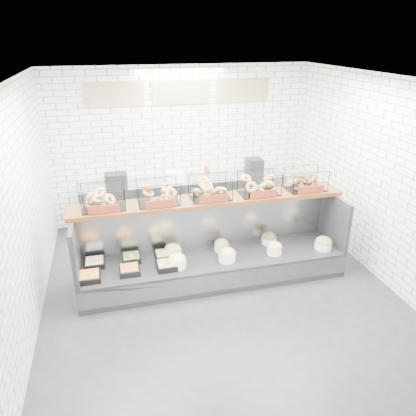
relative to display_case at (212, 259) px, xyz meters
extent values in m
plane|color=black|center=(0.01, -0.34, -0.33)|extent=(5.50, 5.50, 0.00)
cube|color=white|center=(0.01, 2.41, 1.17)|extent=(5.00, 0.02, 3.00)
cube|color=white|center=(-2.49, -0.34, 1.17)|extent=(0.02, 5.50, 3.00)
cube|color=white|center=(2.51, -0.34, 1.17)|extent=(0.02, 5.50, 3.00)
cube|color=white|center=(0.01, -0.34, 2.67)|extent=(5.00, 5.50, 0.02)
cube|color=tan|center=(-1.19, 2.38, 2.17)|extent=(1.05, 0.03, 0.42)
cube|color=tan|center=(0.01, 2.38, 2.17)|extent=(1.05, 0.03, 0.42)
cube|color=tan|center=(1.21, 2.38, 2.17)|extent=(1.05, 0.03, 0.42)
cube|color=black|center=(0.01, -0.04, -0.13)|extent=(4.00, 0.90, 0.40)
cube|color=#93969B|center=(0.01, -0.48, -0.11)|extent=(4.00, 0.03, 0.28)
cube|color=#93969B|center=(0.01, 0.37, 0.47)|extent=(4.00, 0.08, 0.80)
cube|color=black|center=(-1.96, -0.04, 0.47)|extent=(0.06, 0.90, 0.80)
cube|color=black|center=(1.98, -0.04, 0.47)|extent=(0.06, 0.90, 0.80)
cube|color=black|center=(-1.81, -0.24, 0.11)|extent=(0.30, 0.30, 0.08)
cube|color=orange|center=(-1.81, -0.24, 0.15)|extent=(0.25, 0.25, 0.04)
cube|color=#EDEE53|center=(-1.81, -0.35, 0.20)|extent=(0.06, 0.01, 0.08)
cube|color=black|center=(-1.74, 0.12, 0.11)|extent=(0.29, 0.29, 0.08)
cube|color=white|center=(-1.74, 0.12, 0.15)|extent=(0.24, 0.24, 0.04)
cube|color=#EDEE53|center=(-1.74, 0.01, 0.20)|extent=(0.06, 0.01, 0.08)
cube|color=black|center=(-1.26, -0.20, 0.11)|extent=(0.29, 0.29, 0.08)
cube|color=#C36E29|center=(-1.26, -0.20, 0.15)|extent=(0.24, 0.24, 0.04)
cube|color=#EDEE53|center=(-1.26, -0.30, 0.20)|extent=(0.06, 0.01, 0.08)
cube|color=black|center=(-1.21, 0.13, 0.11)|extent=(0.27, 0.27, 0.08)
cube|color=#73974C|center=(-1.21, 0.13, 0.15)|extent=(0.23, 0.23, 0.04)
cube|color=#EDEE53|center=(-1.21, 0.03, 0.20)|extent=(0.06, 0.01, 0.08)
cube|color=black|center=(-0.73, -0.21, 0.11)|extent=(0.29, 0.29, 0.08)
cube|color=tan|center=(-0.73, -0.21, 0.15)|extent=(0.24, 0.24, 0.04)
cube|color=#EDEE53|center=(-0.73, -0.31, 0.20)|extent=(0.06, 0.01, 0.08)
cube|color=black|center=(-0.73, 0.09, 0.11)|extent=(0.27, 0.27, 0.08)
cube|color=#D7B284|center=(-0.73, 0.09, 0.15)|extent=(0.23, 0.23, 0.04)
cube|color=#EDEE53|center=(-0.73, -0.01, 0.20)|extent=(0.06, 0.01, 0.08)
cylinder|color=white|center=(-0.58, -0.21, 0.13)|extent=(0.26, 0.26, 0.11)
ellipsoid|color=#EFE67A|center=(-0.58, -0.21, 0.19)|extent=(0.26, 0.26, 0.18)
cylinder|color=white|center=(-0.59, 0.11, 0.13)|extent=(0.26, 0.26, 0.11)
ellipsoid|color=tan|center=(-0.59, 0.11, 0.19)|extent=(0.25, 0.25, 0.18)
cylinder|color=white|center=(0.17, -0.21, 0.13)|extent=(0.26, 0.26, 0.11)
ellipsoid|color=tan|center=(0.17, -0.21, 0.19)|extent=(0.26, 0.26, 0.18)
cylinder|color=white|center=(0.17, 0.10, 0.13)|extent=(0.23, 0.23, 0.11)
ellipsoid|color=tan|center=(0.17, 0.10, 0.19)|extent=(0.22, 0.22, 0.16)
cylinder|color=white|center=(0.93, -0.19, 0.13)|extent=(0.23, 0.23, 0.11)
ellipsoid|color=tan|center=(0.93, -0.19, 0.19)|extent=(0.23, 0.23, 0.16)
cylinder|color=white|center=(0.98, 0.14, 0.13)|extent=(0.24, 0.24, 0.11)
ellipsoid|color=brown|center=(0.98, 0.14, 0.19)|extent=(0.23, 0.23, 0.16)
cylinder|color=white|center=(1.74, -0.24, 0.13)|extent=(0.27, 0.27, 0.11)
ellipsoid|color=#658B46|center=(1.74, -0.24, 0.19)|extent=(0.26, 0.26, 0.18)
cube|color=#3F210D|center=(0.01, 0.18, 0.90)|extent=(4.10, 0.50, 0.06)
cube|color=black|center=(-1.52, 0.18, 1.10)|extent=(0.60, 0.38, 0.34)
cube|color=maroon|center=(-1.52, -0.02, 1.00)|extent=(0.42, 0.02, 0.11)
cube|color=black|center=(-0.75, 0.18, 1.10)|extent=(0.60, 0.38, 0.34)
cube|color=maroon|center=(-0.75, -0.02, 1.00)|extent=(0.42, 0.02, 0.11)
cube|color=black|center=(0.01, 0.18, 1.10)|extent=(0.60, 0.38, 0.34)
cube|color=maroon|center=(0.01, -0.02, 1.00)|extent=(0.42, 0.02, 0.11)
cube|color=black|center=(0.78, 0.18, 1.10)|extent=(0.60, 0.38, 0.34)
cube|color=maroon|center=(0.78, -0.02, 1.00)|extent=(0.42, 0.02, 0.11)
cube|color=black|center=(1.55, 0.18, 1.10)|extent=(0.60, 0.38, 0.34)
cube|color=maroon|center=(1.55, -0.02, 1.00)|extent=(0.42, 0.02, 0.11)
cube|color=#93969B|center=(0.01, 2.09, 0.12)|extent=(4.00, 0.60, 0.90)
cube|color=black|center=(-1.31, 2.07, 0.69)|extent=(0.40, 0.30, 0.24)
cube|color=silver|center=(-0.20, 2.08, 0.66)|extent=(0.35, 0.28, 0.18)
cylinder|color=#C33035|center=(0.44, 2.13, 0.68)|extent=(0.09, 0.09, 0.22)
cube|color=black|center=(1.44, 2.13, 0.72)|extent=(0.30, 0.30, 0.30)
camera|label=1|loc=(-1.38, -5.22, 3.19)|focal=35.00mm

